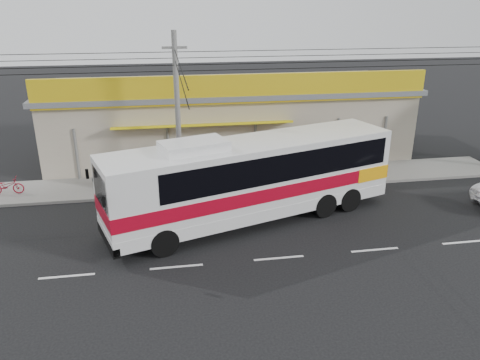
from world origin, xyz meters
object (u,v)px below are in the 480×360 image
object	(u,v)px
utility_pole	(175,61)
motorbike_red	(7,186)
coach_bus	(257,174)
motorbike_dark	(108,177)

from	to	relation	value
utility_pole	motorbike_red	bearing A→B (deg)	177.47
coach_bus	motorbike_red	xyz separation A→B (m)	(-12.14, 4.62, -1.63)
coach_bus	motorbike_red	bearing A→B (deg)	141.15
coach_bus	motorbike_dark	xyz separation A→B (m)	(-7.11, 4.93, -1.53)
coach_bus	motorbike_dark	size ratio (longest dim) A/B	7.65
motorbike_red	utility_pole	world-z (taller)	utility_pole
coach_bus	utility_pole	xyz separation A→B (m)	(-3.29, 4.23, 4.52)
coach_bus	motorbike_red	size ratio (longest dim) A/B	8.23
motorbike_dark	utility_pole	distance (m)	7.19
motorbike_dark	utility_pole	bearing A→B (deg)	-92.70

